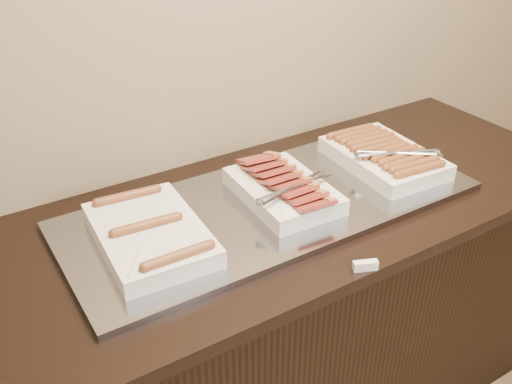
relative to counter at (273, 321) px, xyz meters
The scene contains 6 objects.
counter is the anchor object (origin of this frame).
warming_tray 0.46m from the counter, behind, with size 1.20×0.50×0.02m, color #91939E.
dish_left 0.63m from the counter, behind, with size 0.27×0.39×0.07m.
dish_center 0.50m from the counter, 11.18° to the right, with size 0.27×0.37×0.09m.
dish_right 0.65m from the counter, ahead, with size 0.28×0.39×0.08m.
label_holder 0.58m from the counter, 86.38° to the right, with size 0.06×0.02×0.02m, color white.
Camera 1 is at (-0.79, 0.97, 1.78)m, focal length 40.00 mm.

